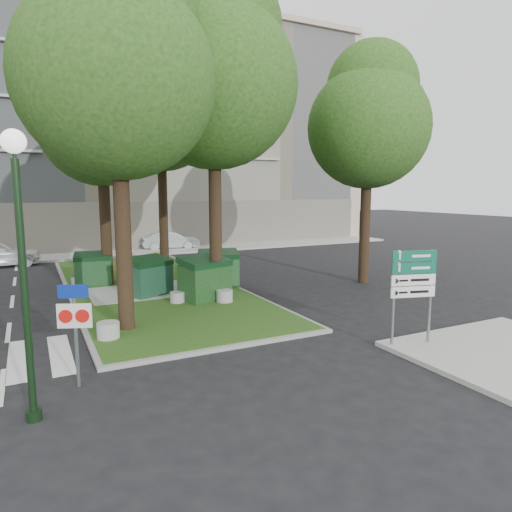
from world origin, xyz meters
TOP-DOWN VIEW (x-y plane):
  - ground at (0.00, 0.00)m, footprint 120.00×120.00m
  - median_island at (0.50, 8.00)m, footprint 6.00×16.00m
  - median_kerb at (0.50, 8.00)m, footprint 6.30×16.30m
  - sidewalk_corner at (6.50, -3.50)m, footprint 5.00×4.00m
  - building_sidewalk at (0.00, 18.50)m, footprint 42.00×3.00m
  - zebra_crossing at (-3.75, 1.50)m, footprint 5.00×3.00m
  - apartment_building at (0.00, 26.00)m, footprint 41.00×12.00m
  - tree_median_near_left at (-1.41, 2.56)m, footprint 5.20×5.20m
  - tree_median_near_right at (2.09, 4.56)m, footprint 5.60×5.60m
  - tree_median_mid at (-0.91, 9.06)m, footprint 4.80×4.80m
  - tree_median_far at (2.29, 12.06)m, footprint 5.80×5.80m
  - tree_street_right at (9.09, 5.06)m, footprint 5.00×5.00m
  - dumpster_a at (-1.54, 9.19)m, footprint 1.59×1.23m
  - dumpster_b at (0.06, 6.36)m, footprint 1.85×1.62m
  - dumpster_c at (1.66, 4.74)m, footprint 1.93×1.60m
  - dumpster_d at (3.00, 6.73)m, footprint 1.80×1.46m
  - bollard_left at (-2.10, 1.85)m, footprint 0.58×0.58m
  - bollard_right at (2.15, 4.12)m, footprint 0.58×0.58m
  - bollard_mid at (0.66, 4.75)m, footprint 0.51×0.51m
  - litter_bin at (2.00, 12.82)m, footprint 0.38×0.38m
  - street_lamp at (-3.93, -1.81)m, footprint 0.39×0.39m
  - traffic_sign_pole at (-3.09, -0.69)m, footprint 0.64×0.29m
  - directional_sign at (4.70, -2.00)m, footprint 1.16×0.36m
  - car_silver at (4.65, 19.48)m, footprint 3.87×1.75m

SIDE VIEW (x-z plane):
  - ground at x=0.00m, z-range 0.00..0.00m
  - zebra_crossing at x=-3.75m, z-range 0.00..0.01m
  - median_kerb at x=0.50m, z-range 0.00..0.10m
  - median_island at x=0.50m, z-range 0.00..0.12m
  - sidewalk_corner at x=6.50m, z-range 0.00..0.12m
  - building_sidewalk at x=0.00m, z-range 0.00..0.12m
  - bollard_mid at x=0.66m, z-range 0.12..0.48m
  - bollard_right at x=2.15m, z-range 0.12..0.53m
  - bollard_left at x=-2.10m, z-range 0.12..0.54m
  - litter_bin at x=2.00m, z-range 0.12..0.79m
  - car_silver at x=4.65m, z-range 0.00..1.23m
  - dumpster_a at x=-1.54m, z-range 0.09..1.43m
  - dumpster_b at x=0.06m, z-range 0.09..1.53m
  - dumpster_d at x=3.00m, z-range 0.09..1.55m
  - dumpster_c at x=1.66m, z-range 0.09..1.64m
  - traffic_sign_pole at x=-3.09m, z-range 0.32..2.59m
  - directional_sign at x=4.70m, z-range 0.51..2.89m
  - street_lamp at x=-3.93m, z-range 0.64..5.59m
  - tree_median_mid at x=-0.91m, z-range 1.98..11.97m
  - tree_street_right at x=9.09m, z-range 1.95..12.02m
  - tree_median_near_left at x=-1.41m, z-range 2.05..12.58m
  - tree_median_near_right at x=2.09m, z-range 2.26..13.72m
  - apartment_building at x=0.00m, z-range 0.00..16.00m
  - tree_median_far at x=2.29m, z-range 2.36..14.28m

